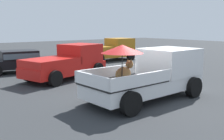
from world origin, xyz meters
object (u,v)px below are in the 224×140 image
pickup_truck_main (153,73)px  pickup_truck_far (110,50)px  pickup_truck_red (68,62)px  parked_sedan_near (18,60)px

pickup_truck_main → pickup_truck_far: (5.88, 10.23, -0.11)m
pickup_truck_main → pickup_truck_far: size_ratio=1.06×
pickup_truck_red → pickup_truck_far: 7.95m
pickup_truck_main → pickup_truck_red: (-0.61, 5.63, -0.11)m
pickup_truck_main → parked_sedan_near: size_ratio=1.13×
parked_sedan_near → pickup_truck_red: bearing=120.2°
pickup_truck_main → parked_sedan_near: bearing=100.4°
pickup_truck_main → pickup_truck_far: bearing=58.0°
pickup_truck_red → pickup_truck_main: bearing=-99.9°
pickup_truck_main → pickup_truck_red: 5.67m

